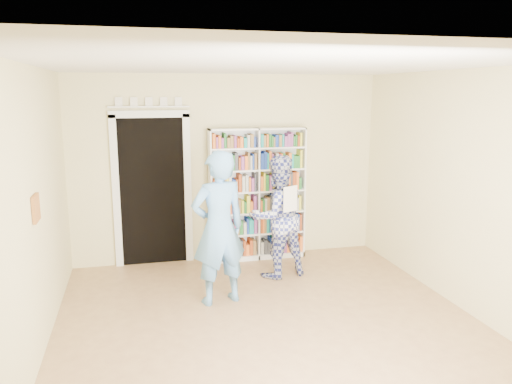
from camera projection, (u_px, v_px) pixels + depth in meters
floor at (274, 332)px, 5.19m from camera, size 5.00×5.00×0.00m
ceiling at (276, 65)px, 4.65m from camera, size 5.00×5.00×0.00m
wall_back at (228, 168)px, 7.30m from camera, size 4.50×0.00×4.50m
wall_left at (30, 219)px, 4.39m from camera, size 0.00×5.00×5.00m
wall_right at (473, 194)px, 5.45m from camera, size 0.00×5.00×5.00m
bookshelf at (257, 194)px, 7.32m from camera, size 1.41×0.26×1.94m
doorway at (152, 183)px, 7.06m from camera, size 1.10×0.08×2.43m
wall_art at (36, 208)px, 4.58m from camera, size 0.03×0.25×0.25m
man_blue at (219, 228)px, 5.75m from camera, size 0.75×0.58×1.81m
man_plaid at (277, 217)px, 6.63m from camera, size 0.92×0.78×1.64m
paper_sheet at (290, 199)px, 6.34m from camera, size 0.21×0.11×0.33m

